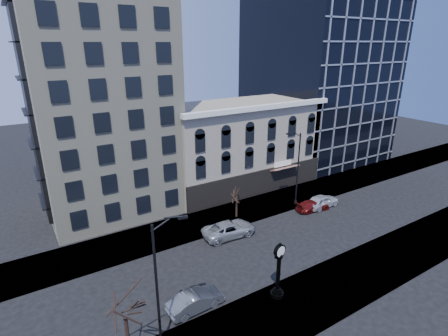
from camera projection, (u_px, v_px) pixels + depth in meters
ground at (228, 261)px, 33.76m from camera, size 160.00×160.00×0.00m
sidewalk_far at (191, 226)px, 40.13m from camera, size 160.00×6.00×0.12m
sidewalk_near at (283, 312)px, 27.34m from camera, size 160.00×6.00×0.12m
cream_tower at (93, 48)px, 39.27m from camera, size 15.90×15.40×42.50m
victorian_row at (239, 145)px, 50.39m from camera, size 22.60×11.19×12.50m
glass_office at (318, 78)px, 61.64m from camera, size 20.00×20.15×28.00m
street_clock at (278, 272)px, 28.25m from camera, size 1.15×1.15×5.05m
street_lamp_near at (166, 250)px, 21.75m from camera, size 2.59×0.82×10.09m
street_lamp_far at (295, 149)px, 42.68m from camera, size 2.59×0.41×10.01m
bare_tree_near at (124, 305)px, 20.43m from camera, size 4.12×4.12×7.07m
bare_tree_far at (237, 193)px, 41.18m from camera, size 2.39×2.39×4.10m
car_near_b at (196, 301)px, 27.47m from camera, size 4.71×1.87×1.53m
car_far_a at (229, 229)px, 37.93m from camera, size 6.07×3.09×1.64m
car_far_b at (313, 205)px, 43.86m from camera, size 4.68×2.35×1.30m
car_far_c at (322, 201)px, 44.66m from camera, size 4.93×2.11×1.66m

